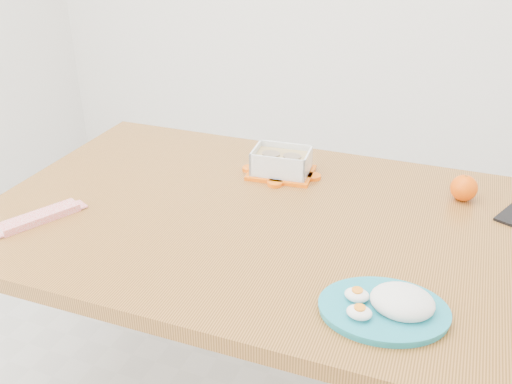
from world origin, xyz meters
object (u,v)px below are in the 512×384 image
at_px(dining_table, 256,241).
at_px(food_container, 281,162).
at_px(rice_plate, 390,305).
at_px(orange_fruit, 464,188).

distance_m(dining_table, food_container, 0.27).
distance_m(food_container, rice_plate, 0.65).
distance_m(orange_fruit, rice_plate, 0.55).
bearing_deg(rice_plate, orange_fruit, 67.41).
height_order(dining_table, rice_plate, rice_plate).
bearing_deg(dining_table, food_container, 92.74).
distance_m(food_container, orange_fruit, 0.50).
xyz_separation_m(food_container, rice_plate, (0.40, -0.51, -0.02)).
xyz_separation_m(food_container, orange_fruit, (0.50, 0.04, -0.00)).
bearing_deg(rice_plate, dining_table, 132.38).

